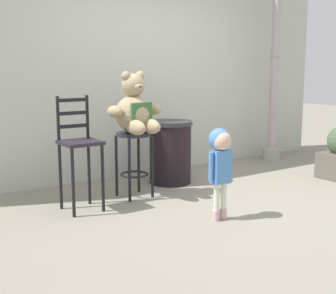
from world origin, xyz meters
TOP-DOWN VIEW (x-y plane):
  - ground_plane at (0.00, 0.00)m, footprint 24.00×24.00m
  - building_wall at (0.00, 1.93)m, footprint 6.65×0.30m
  - bar_stool_with_teddy at (-0.64, 0.83)m, footprint 0.38×0.38m
  - teddy_bear at (-0.64, 0.80)m, footprint 0.63×0.56m
  - child_walking at (-0.39, -0.30)m, footprint 0.27×0.22m
  - trash_bin at (0.05, 1.12)m, footprint 0.54×0.54m
  - lamppost at (2.20, 1.44)m, footprint 0.28×0.28m
  - bar_chair_empty at (-1.33, 0.73)m, footprint 0.37×0.37m

SIDE VIEW (x-z plane):
  - ground_plane at x=0.00m, z-range 0.00..0.00m
  - trash_bin at x=0.05m, z-range 0.00..0.78m
  - bar_stool_with_teddy at x=-0.64m, z-range 0.15..0.87m
  - child_walking at x=-0.39m, z-range 0.20..1.06m
  - bar_chair_empty at x=-1.33m, z-range 0.06..1.20m
  - teddy_bear at x=-0.64m, z-range 0.63..1.29m
  - lamppost at x=2.20m, z-range -0.29..2.44m
  - building_wall at x=0.00m, z-range 0.00..3.81m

